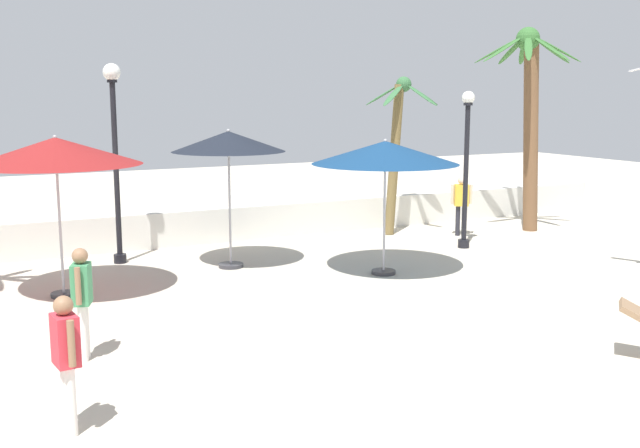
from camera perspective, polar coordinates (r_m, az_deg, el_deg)
The scene contains 12 objects.
ground_plane at distance 11.58m, azimuth 7.32°, elevation -9.26°, with size 56.00×56.00×0.00m, color beige.
boundary_wall at distance 19.45m, azimuth -7.99°, elevation -0.15°, with size 25.20×0.30×0.87m, color silver.
patio_umbrella_0 at distance 15.75m, azimuth 4.87°, elevation 5.27°, with size 3.03×3.03×2.82m.
patio_umbrella_1 at distance 14.68m, azimuth -19.05°, elevation 5.10°, with size 3.08×3.08×3.00m.
patio_umbrella_2 at distance 16.42m, azimuth -6.82°, elevation 6.02°, with size 2.42×2.42×2.99m.
palm_tree_1 at distance 21.43m, azimuth 15.33°, elevation 8.43°, with size 2.79×2.79×5.44m.
palm_tree_2 at distance 20.41m, azimuth 5.77°, elevation 6.50°, with size 1.97×1.96×4.16m.
lamp_post_0 at distance 17.32m, azimuth -15.01°, elevation 6.01°, with size 0.38×0.38×4.37m.
lamp_post_1 at distance 18.81m, azimuth 10.81°, elevation 4.53°, with size 0.31×0.31×3.78m.
guest_0 at distance 8.98m, azimuth -18.36°, elevation -8.98°, with size 0.28×0.56×1.59m.
guest_1 at distance 20.53m, azimuth 10.47°, elevation 1.76°, with size 0.49×0.39×1.58m.
guest_2 at distance 11.32m, azimuth -17.28°, elevation -4.91°, with size 0.35×0.53×1.62m.
Camera 1 is at (-6.25, -9.00, 3.77)m, focal length 43.06 mm.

